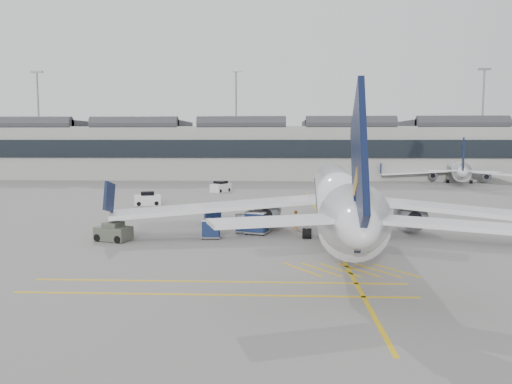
{
  "coord_description": "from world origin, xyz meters",
  "views": [
    {
      "loc": [
        5.42,
        -38.48,
        8.32
      ],
      "look_at": [
        3.61,
        2.58,
        4.0
      ],
      "focal_mm": 35.0,
      "sensor_mm": 36.0,
      "label": 1
    }
  ],
  "objects_px": {
    "airliner_main": "(339,197)",
    "baggage_cart_a": "(257,222)",
    "pushback_tug": "(113,232)",
    "ramp_agent_b": "(263,218)",
    "ramp_agent_a": "(296,220)",
    "belt_loader": "(351,229)"
  },
  "relations": [
    {
      "from": "airliner_main",
      "to": "baggage_cart_a",
      "type": "bearing_deg",
      "value": -176.32
    },
    {
      "from": "airliner_main",
      "to": "pushback_tug",
      "type": "height_order",
      "value": "airliner_main"
    },
    {
      "from": "ramp_agent_b",
      "to": "ramp_agent_a",
      "type": "bearing_deg",
      "value": 159.34
    },
    {
      "from": "ramp_agent_a",
      "to": "pushback_tug",
      "type": "bearing_deg",
      "value": 158.23
    },
    {
      "from": "ramp_agent_a",
      "to": "airliner_main",
      "type": "bearing_deg",
      "value": -75.73
    },
    {
      "from": "airliner_main",
      "to": "belt_loader",
      "type": "bearing_deg",
      "value": -20.34
    },
    {
      "from": "belt_loader",
      "to": "baggage_cart_a",
      "type": "relative_size",
      "value": 2.3
    },
    {
      "from": "belt_loader",
      "to": "ramp_agent_a",
      "type": "height_order",
      "value": "belt_loader"
    },
    {
      "from": "ramp_agent_b",
      "to": "pushback_tug",
      "type": "bearing_deg",
      "value": 15.95
    },
    {
      "from": "belt_loader",
      "to": "baggage_cart_a",
      "type": "bearing_deg",
      "value": 154.43
    },
    {
      "from": "ramp_agent_a",
      "to": "belt_loader",
      "type": "bearing_deg",
      "value": -73.91
    },
    {
      "from": "belt_loader",
      "to": "ramp_agent_b",
      "type": "bearing_deg",
      "value": 134.41
    },
    {
      "from": "ramp_agent_b",
      "to": "belt_loader",
      "type": "bearing_deg",
      "value": 145.33
    },
    {
      "from": "belt_loader",
      "to": "ramp_agent_a",
      "type": "xyz_separation_m",
      "value": [
        -4.61,
        2.81,
        0.28
      ]
    },
    {
      "from": "ramp_agent_a",
      "to": "ramp_agent_b",
      "type": "bearing_deg",
      "value": 128.26
    },
    {
      "from": "ramp_agent_a",
      "to": "pushback_tug",
      "type": "xyz_separation_m",
      "value": [
        -15.27,
        -5.79,
        -0.2
      ]
    },
    {
      "from": "baggage_cart_a",
      "to": "pushback_tug",
      "type": "distance_m",
      "value": 12.22
    },
    {
      "from": "ramp_agent_b",
      "to": "pushback_tug",
      "type": "relative_size",
      "value": 0.59
    },
    {
      "from": "ramp_agent_b",
      "to": "pushback_tug",
      "type": "height_order",
      "value": "ramp_agent_b"
    },
    {
      "from": "baggage_cart_a",
      "to": "ramp_agent_a",
      "type": "relative_size",
      "value": 1.28
    },
    {
      "from": "belt_loader",
      "to": "ramp_agent_b",
      "type": "xyz_separation_m",
      "value": [
        -7.74,
        3.32,
        0.34
      ]
    },
    {
      "from": "belt_loader",
      "to": "airliner_main",
      "type": "bearing_deg",
      "value": 133.51
    }
  ]
}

